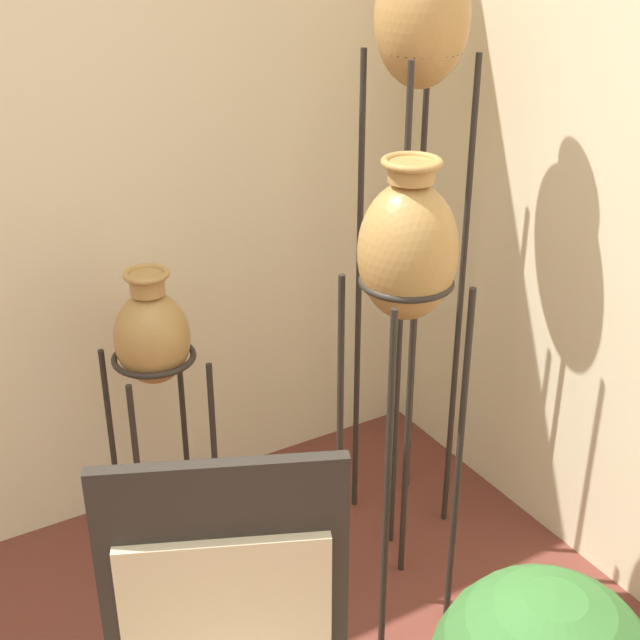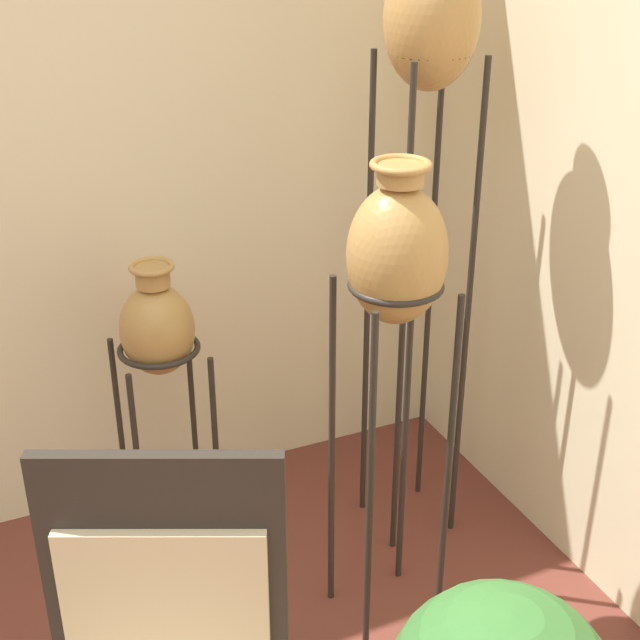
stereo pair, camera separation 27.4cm
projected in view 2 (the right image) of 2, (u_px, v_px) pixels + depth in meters
vase_stand_tall at (431, 40)px, 2.57m from camera, size 0.28×0.28×2.05m
vase_stand_medium at (397, 266)px, 2.36m from camera, size 0.27×0.27×1.49m
vase_stand_short at (158, 335)px, 2.86m from camera, size 0.28×0.28×1.06m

